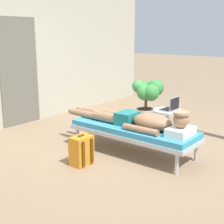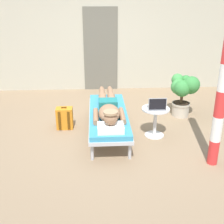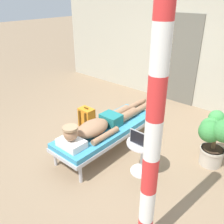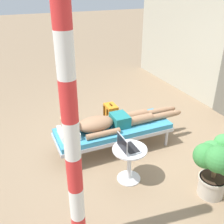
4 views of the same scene
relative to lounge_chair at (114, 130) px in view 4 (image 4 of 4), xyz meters
The scene contains 8 objects.
ground_plane 0.38m from the lounge_chair, 50.81° to the left, with size 40.00×40.00×0.00m, color #8C7256.
lounge_chair is the anchor object (origin of this frame).
person_reclining 0.19m from the lounge_chair, 90.00° to the right, with size 0.53×2.17×0.33m.
side_table 0.82m from the lounge_chair, ahead, with size 0.48×0.48×0.52m.
laptop 0.86m from the lounge_chair, 11.55° to the right, with size 0.31×0.24×0.23m.
backpack 0.87m from the lounge_chair, 159.61° to the left, with size 0.30×0.26×0.42m.
potted_plant 1.72m from the lounge_chair, 24.98° to the left, with size 0.57×0.56×0.87m.
porch_post 2.09m from the lounge_chair, 35.29° to the right, with size 0.15×0.15×2.65m.
Camera 4 is at (3.36, -1.65, 2.61)m, focal length 42.49 mm.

